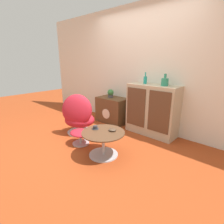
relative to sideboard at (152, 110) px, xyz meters
name	(u,v)px	position (x,y,z in m)	size (l,w,h in m)	color
ground_plane	(96,145)	(-0.46, -1.14, -0.51)	(12.00, 12.00, 0.00)	#9E3D19
wall_back	(141,69)	(-0.46, 0.24, 0.79)	(6.40, 0.06, 2.60)	silver
sideboard	(152,110)	(0.00, 0.00, 0.00)	(1.02, 0.42, 1.02)	tan
tv_console	(112,110)	(-1.07, -0.02, -0.21)	(0.76, 0.46, 0.61)	brown
egg_chair	(78,115)	(-1.10, -1.02, -0.12)	(0.83, 0.81, 0.86)	#B7B7BC
ottoman	(80,134)	(-0.70, -1.29, -0.32)	(0.41, 0.35, 0.26)	#B7B7BC
coffee_table	(103,140)	(-0.11, -1.28, -0.25)	(0.68, 0.68, 0.41)	#B7B7BC
vase_leftmost	(145,80)	(-0.20, 0.00, 0.59)	(0.07, 0.07, 0.23)	teal
vase_inner_left	(165,82)	(0.22, 0.00, 0.59)	(0.13, 0.13, 0.22)	#2D8E6B
potted_plant	(111,93)	(-1.13, -0.02, 0.20)	(0.15, 0.15, 0.20)	#4C4C51
teacup	(95,128)	(-0.29, -1.28, -0.08)	(0.12, 0.12, 0.05)	#2D2D33
bowl	(112,130)	(-0.03, -1.15, -0.09)	(0.12, 0.12, 0.04)	#4C3828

